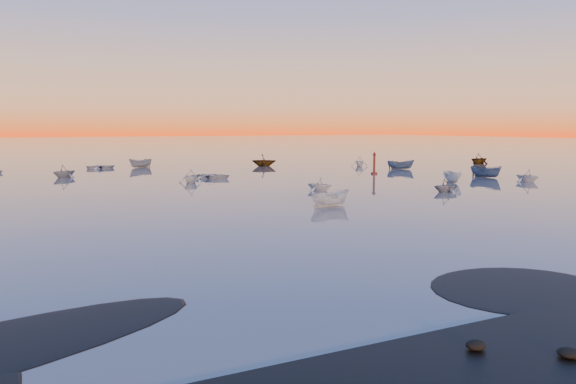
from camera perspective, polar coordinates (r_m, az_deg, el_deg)
ground at (r=118.41m, az=-17.80°, el=3.03°), size 600.00×600.00×0.00m
mud_lobes at (r=25.68m, az=23.13°, el=-9.09°), size 140.00×6.00×0.07m
moored_fleet at (r=72.56m, az=-11.68°, el=1.15°), size 124.00×58.00×1.20m
boat_near_center at (r=48.14m, az=4.30°, el=-1.44°), size 2.04×4.06×1.36m
boat_near_right at (r=75.71m, az=23.13°, el=0.98°), size 3.46×1.65×1.19m
channel_marker at (r=82.02m, az=8.76°, el=2.75°), size 0.94×0.94×3.33m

